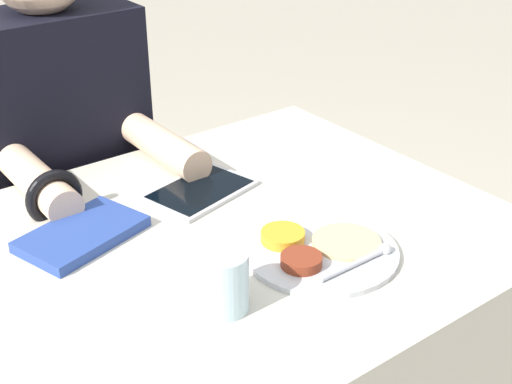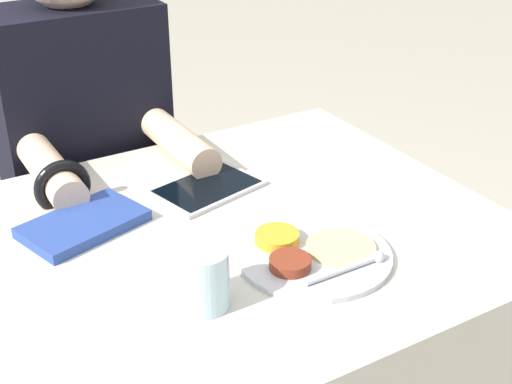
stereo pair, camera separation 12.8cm
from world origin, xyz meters
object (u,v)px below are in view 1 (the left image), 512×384
object	(u,v)px
tablet_device	(200,191)
drinking_glass	(223,281)
thali_tray	(319,250)
person_diner	(71,204)
red_notebook	(82,235)

from	to	relation	value
tablet_device	drinking_glass	world-z (taller)	drinking_glass
thali_tray	drinking_glass	distance (m)	0.22
tablet_device	person_diner	xyz separation A→B (m)	(-0.12, 0.39, -0.16)
person_diner	drinking_glass	bearing A→B (deg)	-94.34
tablet_device	person_diner	size ratio (longest dim) A/B	0.19
tablet_device	red_notebook	bearing A→B (deg)	-175.51
red_notebook	person_diner	bearing A→B (deg)	71.10
person_diner	drinking_glass	size ratio (longest dim) A/B	12.57
thali_tray	red_notebook	bearing A→B (deg)	136.05
thali_tray	person_diner	distance (m)	0.73
red_notebook	person_diner	distance (m)	0.46
red_notebook	tablet_device	xyz separation A→B (m)	(0.26, 0.02, -0.00)
thali_tray	red_notebook	world-z (taller)	thali_tray
tablet_device	person_diner	world-z (taller)	person_diner
tablet_device	drinking_glass	size ratio (longest dim) A/B	2.41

